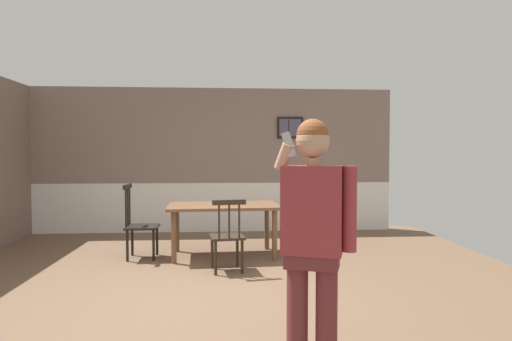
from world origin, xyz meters
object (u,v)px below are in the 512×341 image
at_px(chair_by_doorway, 139,224).
at_px(person_figure, 313,230).
at_px(chair_near_window, 227,236).
at_px(dining_table, 224,211).

distance_m(chair_by_doorway, person_figure, 3.81).
bearing_deg(chair_near_window, chair_by_doorway, 138.12).
height_order(chair_by_doorway, person_figure, person_figure).
relative_size(dining_table, chair_near_window, 1.76).
distance_m(chair_near_window, person_figure, 2.67).
xyz_separation_m(chair_near_window, person_figure, (0.54, -2.56, 0.51)).
distance_m(dining_table, chair_by_doorway, 1.17).
height_order(dining_table, chair_near_window, chair_near_window).
relative_size(dining_table, chair_by_doorway, 1.54).
height_order(dining_table, person_figure, person_figure).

